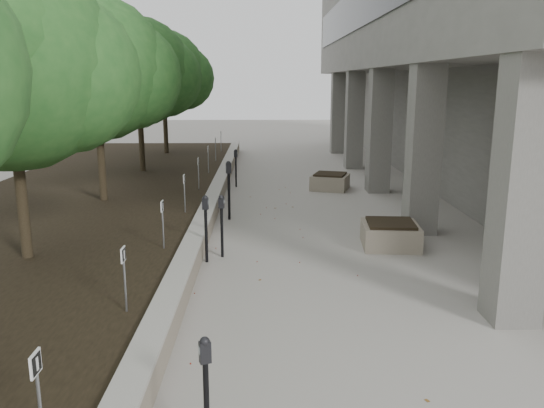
{
  "coord_description": "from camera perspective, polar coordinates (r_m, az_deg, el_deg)",
  "views": [
    {
      "loc": [
        -0.39,
        -6.78,
        3.62
      ],
      "look_at": [
        -0.2,
        5.03,
        0.94
      ],
      "focal_mm": 36.0,
      "sensor_mm": 36.0,
      "label": 1
    }
  ],
  "objects": [
    {
      "name": "parking_sign_3",
      "position": [
        10.82,
        -11.34,
        -2.14
      ],
      "size": [
        0.04,
        0.22,
        0.96
      ],
      "primitive_type": null,
      "color": "black",
      "rests_on": "planting_bed"
    },
    {
      "name": "parking_sign_2",
      "position": [
        8.02,
        -15.15,
        -7.65
      ],
      "size": [
        0.04,
        0.22,
        0.96
      ],
      "primitive_type": null,
      "color": "black",
      "rests_on": "planting_bed"
    },
    {
      "name": "planter_back",
      "position": [
        18.64,
        6.09,
        2.38
      ],
      "size": [
        1.48,
        1.48,
        0.55
      ],
      "primitive_type": null,
      "rotation": [
        0.0,
        0.0,
        -0.31
      ],
      "color": "gray",
      "rests_on": "ground"
    },
    {
      "name": "ground",
      "position": [
        7.7,
        2.16,
        -15.27
      ],
      "size": [
        90.0,
        90.0,
        0.0
      ],
      "primitive_type": "plane",
      "color": "#9C978F",
      "rests_on": "ground"
    },
    {
      "name": "berry_scatter",
      "position": [
        12.32,
        0.47,
        -4.23
      ],
      "size": [
        3.3,
        14.1,
        0.02
      ],
      "primitive_type": null,
      "color": "maroon",
      "rests_on": "ground"
    },
    {
      "name": "parking_sign_6",
      "position": [
        19.57,
        -6.68,
        4.66
      ],
      "size": [
        0.04,
        0.22,
        0.96
      ],
      "primitive_type": null,
      "color": "black",
      "rests_on": "planting_bed"
    },
    {
      "name": "crabapple_tree_4",
      "position": [
        20.27,
        -13.74,
        11.03
      ],
      "size": [
        4.6,
        4.0,
        5.44
      ],
      "primitive_type": null,
      "color": "#235620",
      "rests_on": "planting_bed"
    },
    {
      "name": "parking_meter_3",
      "position": [
        11.07,
        -6.91,
        -2.61
      ],
      "size": [
        0.15,
        0.11,
        1.39
      ],
      "primitive_type": null,
      "rotation": [
        0.0,
        0.0,
        -0.12
      ],
      "color": "black",
      "rests_on": "ground"
    },
    {
      "name": "parking_sign_8",
      "position": [
        25.5,
        -5.36,
        6.57
      ],
      "size": [
        0.04,
        0.22,
        0.96
      ],
      "primitive_type": null,
      "color": "black",
      "rests_on": "planting_bed"
    },
    {
      "name": "crabapple_tree_2",
      "position": [
        10.74,
        -25.49,
        8.91
      ],
      "size": [
        4.6,
        4.0,
        5.44
      ],
      "primitive_type": null,
      "color": "#235620",
      "rests_on": "planting_bed"
    },
    {
      "name": "crabapple_tree_3",
      "position": [
        15.43,
        -17.82,
        10.34
      ],
      "size": [
        4.6,
        4.0,
        5.44
      ],
      "primitive_type": null,
      "color": "#235620",
      "rests_on": "planting_bed"
    },
    {
      "name": "parking_meter_5",
      "position": [
        18.91,
        -3.8,
        3.76
      ],
      "size": [
        0.15,
        0.12,
        1.32
      ],
      "primitive_type": null,
      "rotation": [
        0.0,
        0.0,
        -0.21
      ],
      "color": "black",
      "rests_on": "ground"
    },
    {
      "name": "parking_meter_2",
      "position": [
        11.36,
        -5.27,
        -2.33
      ],
      "size": [
        0.14,
        0.11,
        1.33
      ],
      "primitive_type": null,
      "rotation": [
        0.0,
        0.0,
        -0.14
      ],
      "color": "black",
      "rests_on": "ground"
    },
    {
      "name": "parking_sign_7",
      "position": [
        22.53,
        -5.93,
        5.74
      ],
      "size": [
        0.04,
        0.22,
        0.96
      ],
      "primitive_type": null,
      "color": "black",
      "rests_on": "planting_bed"
    },
    {
      "name": "parking_sign_1",
      "position": [
        5.45,
        -23.14,
        -18.55
      ],
      "size": [
        0.04,
        0.22,
        0.96
      ],
      "primitive_type": null,
      "color": "black",
      "rests_on": "planting_bed"
    },
    {
      "name": "crabapple_tree_5",
      "position": [
        25.17,
        -11.23,
        11.42
      ],
      "size": [
        4.6,
        4.0,
        5.44
      ],
      "primitive_type": null,
      "color": "#235620",
      "rests_on": "planting_bed"
    },
    {
      "name": "parking_meter_4",
      "position": [
        14.41,
        -4.53,
        1.43
      ],
      "size": [
        0.18,
        0.14,
        1.58
      ],
      "primitive_type": null,
      "rotation": [
        0.0,
        0.0,
        0.22
      ],
      "color": "black",
      "rests_on": "ground"
    },
    {
      "name": "planting_bed",
      "position": [
        16.94,
        -18.46,
        0.48
      ],
      "size": [
        7.0,
        26.0,
        0.4
      ],
      "primitive_type": "cube",
      "color": "black",
      "rests_on": "ground"
    },
    {
      "name": "parking_sign_4",
      "position": [
        13.7,
        -9.13,
        1.09
      ],
      "size": [
        0.04,
        0.22,
        0.96
      ],
      "primitive_type": null,
      "color": "black",
      "rests_on": "planting_bed"
    },
    {
      "name": "parking_sign_5",
      "position": [
        16.63,
        -7.69,
        3.19
      ],
      "size": [
        0.04,
        0.22,
        0.96
      ],
      "primitive_type": null,
      "color": "black",
      "rests_on": "planting_bed"
    },
    {
      "name": "parking_meter_1",
      "position": [
        5.62,
        -6.88,
        -19.42
      ],
      "size": [
        0.15,
        0.13,
        1.27
      ],
      "primitive_type": null,
      "rotation": [
        0.0,
        0.0,
        0.36
      ],
      "color": "black",
      "rests_on": "ground"
    },
    {
      "name": "retaining_wall",
      "position": [
        16.2,
        -5.98,
        0.72
      ],
      "size": [
        0.39,
        26.0,
        0.5
      ],
      "primitive_type": null,
      "color": "gray",
      "rests_on": "ground"
    },
    {
      "name": "planter_front",
      "position": [
        12.42,
        12.27,
        -3.09
      ],
      "size": [
        1.31,
        1.31,
        0.57
      ],
      "primitive_type": null,
      "rotation": [
        0.0,
        0.0,
        -0.08
      ],
      "color": "gray",
      "rests_on": "ground"
    }
  ]
}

